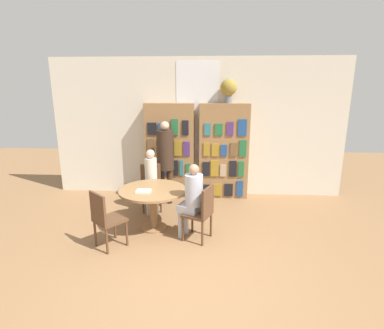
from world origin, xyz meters
TOP-DOWN VIEW (x-y plane):
  - ground_plane at (0.00, 0.00)m, footprint 16.00×16.00m
  - wall_back at (0.00, 3.25)m, footprint 6.40×0.07m
  - bookshelf_left at (-0.59, 3.05)m, footprint 1.05×0.34m
  - bookshelf_right at (0.59, 3.05)m, footprint 1.05×0.34m
  - flower_vase at (0.65, 3.06)m, footprint 0.34×0.34m
  - reading_table at (-0.66, 1.37)m, footprint 1.14×1.14m
  - chair_near_camera at (-1.25, 0.69)m, footprint 0.56×0.56m
  - chair_left_side at (-0.87, 2.26)m, footprint 0.48×0.48m
  - chair_far_side at (0.18, 1.02)m, footprint 0.52×0.52m
  - seated_reader_left at (-0.82, 2.07)m, footprint 0.30×0.38m
  - seated_reader_right at (0.01, 1.09)m, footprint 0.42×0.38m
  - librarian_standing at (-0.61, 2.55)m, footprint 0.34×0.61m
  - open_book_on_table at (-0.78, 1.22)m, footprint 0.24×0.18m

SIDE VIEW (x-z plane):
  - ground_plane at x=0.00m, z-range 0.00..0.00m
  - chair_near_camera at x=-1.25m, z-range 0.05..0.95m
  - chair_left_side at x=-0.87m, z-range 0.05..0.95m
  - chair_far_side at x=0.18m, z-range 0.05..0.95m
  - reading_table at x=-0.66m, z-range 0.23..0.95m
  - seated_reader_left at x=-0.82m, z-range 0.07..1.31m
  - seated_reader_right at x=0.01m, z-range 0.09..1.32m
  - open_book_on_table at x=-0.78m, z-range 0.71..0.74m
  - bookshelf_right at x=0.59m, z-range 0.00..2.04m
  - bookshelf_left at x=-0.59m, z-range 0.00..2.05m
  - librarian_standing at x=-0.61m, z-range 0.21..1.93m
  - wall_back at x=0.00m, z-range 0.01..3.01m
  - flower_vase at x=0.65m, z-range 2.10..2.59m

